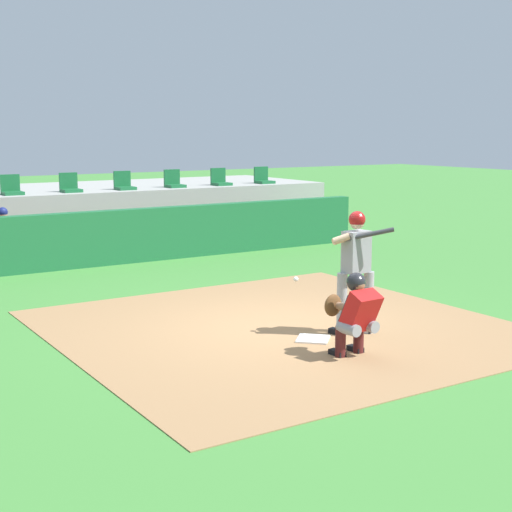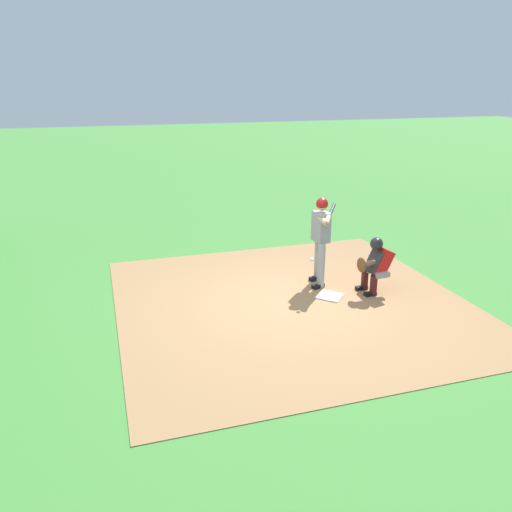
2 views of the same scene
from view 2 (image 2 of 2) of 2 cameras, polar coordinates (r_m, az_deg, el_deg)
The scene contains 5 objects.
ground_plane at distance 9.68m, azimuth 3.98°, elevation -5.19°, with size 80.00×80.00×0.00m, color #428438.
dirt_infield at distance 9.67m, azimuth 3.98°, elevation -5.16°, with size 6.40×6.40×0.01m, color #9E754C.
home_plate at distance 9.96m, azimuth 8.29°, elevation -4.46°, with size 0.44×0.44×0.02m, color white.
batter_at_plate at distance 10.23m, azimuth 7.27°, elevation 2.27°, with size 0.75×0.70×1.80m.
catcher_crouched at distance 10.14m, azimuth 13.15°, elevation -0.78°, with size 0.50×1.70×1.13m.
Camera 2 is at (-8.19, 3.25, 4.00)m, focal length 35.75 mm.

